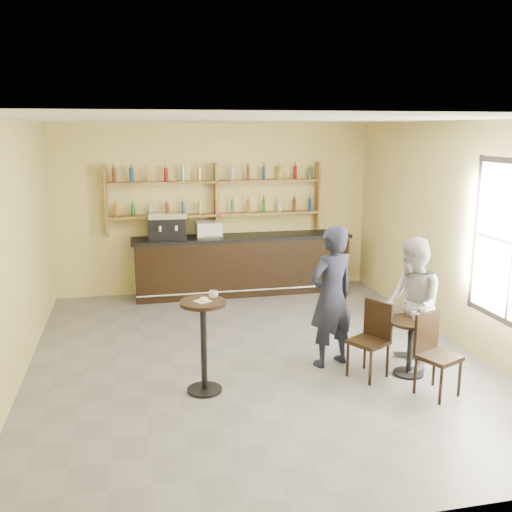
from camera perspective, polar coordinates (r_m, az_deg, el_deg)
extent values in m
plane|color=slate|center=(7.99, -0.17, -10.09)|extent=(7.00, 7.00, 0.00)
plane|color=white|center=(7.37, -0.18, 13.52)|extent=(7.00, 7.00, 0.00)
plane|color=#D9CA7B|center=(10.92, -4.10, 4.77)|extent=(7.00, 0.00, 7.00)
plane|color=#D9CA7B|center=(4.29, 9.94, -7.85)|extent=(7.00, 0.00, 7.00)
plane|color=#D9CA7B|center=(7.49, -23.21, 0.15)|extent=(0.00, 7.00, 7.00)
plane|color=#D9CA7B|center=(8.66, 19.63, 2.01)|extent=(0.00, 7.00, 7.00)
cube|color=white|center=(6.66, -5.34, -4.50)|extent=(0.22, 0.22, 0.00)
torus|color=gold|center=(6.65, -5.25, -4.34)|extent=(0.12, 0.12, 0.04)
imported|color=white|center=(6.76, -4.28, -3.85)|extent=(0.14, 0.14, 0.09)
imported|color=black|center=(7.52, 7.53, -4.06)|extent=(0.79, 0.65, 1.88)
imported|color=white|center=(7.48, 15.66, -5.80)|extent=(0.13, 0.13, 0.10)
imported|color=#99989D|center=(7.62, 15.30, -4.73)|extent=(0.80, 0.95, 1.74)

